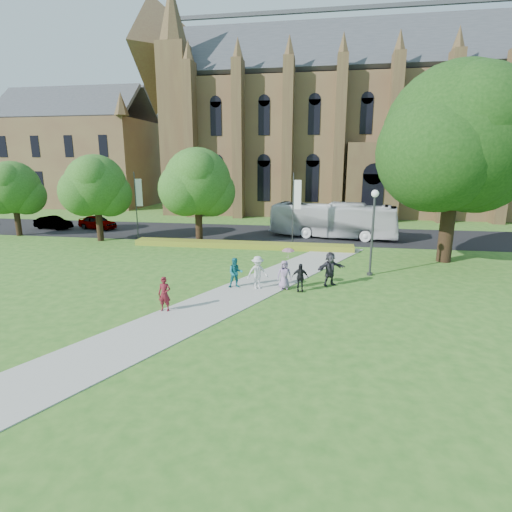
% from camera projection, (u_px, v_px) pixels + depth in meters
% --- Properties ---
extents(ground, '(160.00, 160.00, 0.00)m').
position_uv_depth(ground, '(227.00, 304.00, 19.74)').
color(ground, '#2D631D').
rests_on(ground, ground).
extents(road, '(160.00, 10.00, 0.02)m').
position_uv_depth(road, '(276.00, 234.00, 38.92)').
color(road, black).
rests_on(road, ground).
extents(footpath, '(15.58, 28.54, 0.04)m').
position_uv_depth(footpath, '(232.00, 297.00, 20.69)').
color(footpath, '#B2B2A8').
rests_on(footpath, ground).
extents(flower_hedge, '(18.00, 1.40, 0.45)m').
position_uv_depth(flower_hedge, '(242.00, 245.00, 32.68)').
color(flower_hedge, '#AB8B22').
rests_on(flower_hedge, ground).
extents(cathedral, '(52.60, 18.25, 28.00)m').
position_uv_depth(cathedral, '(369.00, 115.00, 53.23)').
color(cathedral, brown).
rests_on(cathedral, ground).
extents(building_west, '(22.00, 14.00, 18.30)m').
position_uv_depth(building_west, '(81.00, 147.00, 63.46)').
color(building_west, brown).
rests_on(building_west, ground).
extents(streetlamp, '(0.44, 0.44, 5.24)m').
position_uv_depth(streetlamp, '(373.00, 222.00, 23.99)').
color(streetlamp, '#38383D').
rests_on(streetlamp, ground).
extents(large_tree, '(9.60, 9.60, 13.20)m').
position_uv_depth(large_tree, '(457.00, 138.00, 26.24)').
color(large_tree, '#332114').
rests_on(large_tree, ground).
extents(street_tree_0, '(5.20, 5.20, 7.50)m').
position_uv_depth(street_tree_0, '(96.00, 185.00, 34.49)').
color(street_tree_0, '#332114').
rests_on(street_tree_0, ground).
extents(street_tree_1, '(5.60, 5.60, 8.05)m').
position_uv_depth(street_tree_1, '(197.00, 182.00, 33.43)').
color(street_tree_1, '#332114').
rests_on(street_tree_1, ground).
extents(street_tree_2, '(4.80, 4.80, 6.95)m').
position_uv_depth(street_tree_2, '(13.00, 188.00, 37.00)').
color(street_tree_2, '#332114').
rests_on(street_tree_2, ground).
extents(banner_pole_0, '(0.70, 0.10, 6.00)m').
position_uv_depth(banner_pole_0, '(294.00, 204.00, 33.19)').
color(banner_pole_0, '#38383D').
rests_on(banner_pole_0, ground).
extents(banner_pole_1, '(0.70, 0.10, 6.00)m').
position_uv_depth(banner_pole_1, '(137.00, 202.00, 35.48)').
color(banner_pole_1, '#38383D').
rests_on(banner_pole_1, ground).
extents(tour_coach, '(11.82, 4.65, 3.21)m').
position_uv_depth(tour_coach, '(333.00, 220.00, 36.61)').
color(tour_coach, white).
rests_on(tour_coach, road).
extents(car_0, '(4.51, 2.76, 1.43)m').
position_uv_depth(car_0, '(97.00, 222.00, 41.50)').
color(car_0, gray).
rests_on(car_0, road).
extents(car_1, '(4.20, 2.07, 1.32)m').
position_uv_depth(car_1, '(53.00, 223.00, 41.49)').
color(car_1, gray).
rests_on(car_1, road).
extents(pedestrian_0, '(0.61, 0.41, 1.64)m').
position_uv_depth(pedestrian_0, '(164.00, 294.00, 18.55)').
color(pedestrian_0, maroon).
rests_on(pedestrian_0, footpath).
extents(pedestrian_1, '(0.97, 0.85, 1.68)m').
position_uv_depth(pedestrian_1, '(236.00, 273.00, 22.02)').
color(pedestrian_1, '#176B74').
rests_on(pedestrian_1, footpath).
extents(pedestrian_2, '(1.36, 1.12, 1.83)m').
position_uv_depth(pedestrian_2, '(258.00, 273.00, 21.79)').
color(pedestrian_2, silver).
rests_on(pedestrian_2, footpath).
extents(pedestrian_3, '(0.94, 0.49, 1.53)m').
position_uv_depth(pedestrian_3, '(300.00, 277.00, 21.41)').
color(pedestrian_3, black).
rests_on(pedestrian_3, footpath).
extents(pedestrian_4, '(0.84, 0.62, 1.59)m').
position_uv_depth(pedestrian_4, '(284.00, 275.00, 21.82)').
color(pedestrian_4, gray).
rests_on(pedestrian_4, footpath).
extents(pedestrian_5, '(1.80, 1.44, 1.92)m').
position_uv_depth(pedestrian_5, '(330.00, 269.00, 22.42)').
color(pedestrian_5, '#2D2B34').
rests_on(pedestrian_5, footpath).
extents(parasol, '(0.75, 0.75, 0.59)m').
position_uv_depth(parasol, '(288.00, 255.00, 21.63)').
color(parasol, '#EBA6BD').
rests_on(parasol, pedestrian_4).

